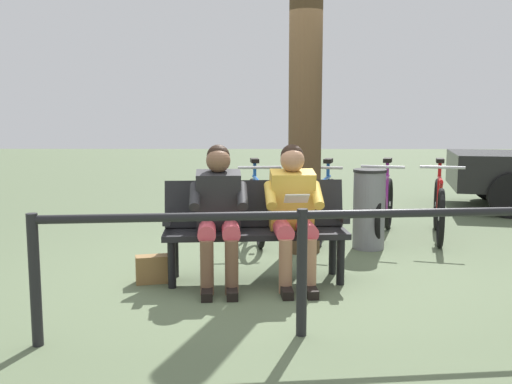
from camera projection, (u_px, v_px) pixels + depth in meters
The scene contains 12 objects.
ground_plane at pixel (260, 276), 5.25m from camera, with size 40.00×40.00×0.00m, color #566647.
bench at pixel (255, 222), 5.12m from camera, with size 1.63×0.60×0.87m.
person_reading at pixel (293, 207), 4.96m from camera, with size 0.51×0.79×1.20m.
person_companion at pixel (219, 208), 4.91m from camera, with size 0.51×0.79×1.20m.
handbag at pixel (153, 269), 5.03m from camera, with size 0.30×0.14×0.24m, color olive.
tree_trunk at pixel (305, 94), 5.97m from camera, with size 0.34×0.34×3.33m, color #4C3823.
litter_bin at pixel (369, 209), 6.29m from camera, with size 0.36×0.36×0.87m.
bicycle_purple at pixel (439, 208), 6.83m from camera, with size 0.58×1.64×0.94m.
bicycle_green at pixel (385, 207), 6.88m from camera, with size 0.63×1.62×0.94m.
bicycle_blue at pixel (325, 209), 6.80m from camera, with size 0.58×1.64×0.94m.
bicycle_orange at pixel (256, 208), 6.82m from camera, with size 0.48×1.68×0.94m.
railing_fence at pixel (302, 246), 3.76m from camera, with size 3.43×0.45×0.85m.
Camera 1 is at (-0.01, 5.11, 1.45)m, focal length 40.56 mm.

